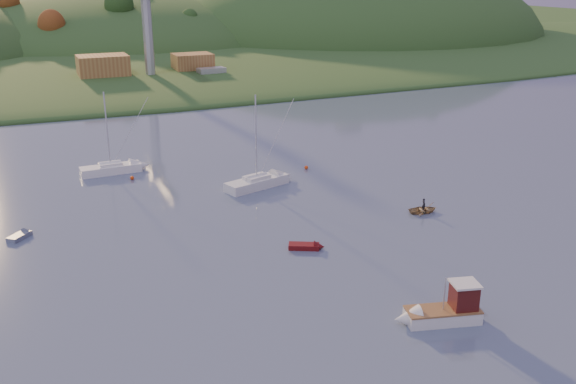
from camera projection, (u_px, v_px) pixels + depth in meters
name	position (u px, v px, depth m)	size (l,w,h in m)	color
ground	(507.00, 378.00, 42.25)	(500.00, 500.00, 0.00)	#3C4A63
far_shore	(85.00, 40.00, 241.59)	(620.00, 220.00, 1.50)	#24461C
shore_slope	(112.00, 62.00, 185.26)	(640.00, 150.00, 7.00)	#24461C
hill_center	(121.00, 44.00, 228.00)	(140.00, 120.00, 36.00)	#24461C
hill_right	(351.00, 39.00, 246.83)	(150.00, 130.00, 60.00)	#24461C
hillside_trees	(102.00, 54.00, 202.59)	(280.00, 50.00, 32.00)	#213F16
wharf	(162.00, 79.00, 149.47)	(42.00, 16.00, 2.40)	slate
shed_west	(103.00, 66.00, 144.28)	(11.00, 8.00, 4.80)	#986032
shed_east	(193.00, 62.00, 153.14)	(9.00, 7.00, 4.00)	#986032
dock_crane	(148.00, 9.00, 139.95)	(3.20, 28.00, 20.30)	#B7B7BC
fishing_boat	(437.00, 311.00, 48.66)	(6.95, 3.65, 4.24)	silver
sailboat_near	(111.00, 168.00, 84.39)	(7.86, 2.66, 10.78)	white
sailboat_far	(257.00, 182.00, 78.86)	(8.66, 4.82, 11.51)	silver
canoe	(423.00, 210.00, 70.86)	(2.31, 3.23, 0.67)	#8F754F
paddler	(424.00, 207.00, 70.74)	(0.51, 0.34, 1.41)	black
red_tender	(311.00, 246.00, 61.70)	(3.62, 2.61, 1.18)	#570C0E
grey_dinghy	(23.00, 234.00, 64.60)	(2.83, 2.96, 1.12)	slate
work_vessel	(212.00, 78.00, 149.53)	(15.14, 6.56, 3.79)	slate
buoy_1	(306.00, 167.00, 86.19)	(0.50, 0.50, 0.50)	#E03F0B
buoy_2	(132.00, 178.00, 81.90)	(0.50, 0.50, 0.50)	#E03F0B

